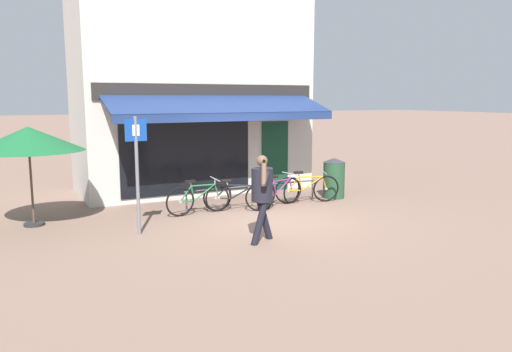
{
  "coord_description": "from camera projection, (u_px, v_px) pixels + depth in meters",
  "views": [
    {
      "loc": [
        -5.52,
        -9.98,
        2.8
      ],
      "look_at": [
        -0.33,
        -0.1,
        1.05
      ],
      "focal_mm": 35.0,
      "sensor_mm": 36.0,
      "label": 1
    }
  ],
  "objects": [
    {
      "name": "ground_plane",
      "position": [
        266.0,
        218.0,
        11.7
      ],
      "size": [
        160.0,
        160.0,
        0.0
      ],
      "primitive_type": "plane",
      "color": "#846656"
    },
    {
      "name": "shop_front",
      "position": [
        192.0,
        87.0,
        15.16
      ],
      "size": [
        6.82,
        4.46,
        6.29
      ],
      "color": "beige",
      "rests_on": "ground_plane"
    },
    {
      "name": "bike_rack_rail",
      "position": [
        254.0,
        188.0,
        12.92
      ],
      "size": [
        3.78,
        0.04,
        0.57
      ],
      "color": "#47494F",
      "rests_on": "ground_plane"
    },
    {
      "name": "bicycle_green",
      "position": [
        200.0,
        198.0,
        12.09
      ],
      "size": [
        1.75,
        0.52,
        0.88
      ],
      "rotation": [
        0.09,
        0.0,
        0.06
      ],
      "color": "black",
      "rests_on": "ground_plane"
    },
    {
      "name": "bicycle_black",
      "position": [
        237.0,
        197.0,
        12.45
      ],
      "size": [
        1.59,
        0.88,
        0.82
      ],
      "rotation": [
        -0.12,
        0.0,
        -0.47
      ],
      "color": "black",
      "rests_on": "ground_plane"
    },
    {
      "name": "bicycle_purple",
      "position": [
        279.0,
        192.0,
        12.91
      ],
      "size": [
        1.7,
        0.76,
        0.85
      ],
      "rotation": [
        0.07,
        0.0,
        0.39
      ],
      "color": "black",
      "rests_on": "ground_plane"
    },
    {
      "name": "bicycle_orange",
      "position": [
        307.0,
        189.0,
        13.39
      ],
      "size": [
        1.78,
        0.7,
        0.89
      ],
      "rotation": [
        0.11,
        0.0,
        -0.26
      ],
      "color": "black",
      "rests_on": "ground_plane"
    },
    {
      "name": "pedestrian_adult",
      "position": [
        262.0,
        190.0,
        9.66
      ],
      "size": [
        0.6,
        0.71,
        1.73
      ],
      "rotation": [
        0.0,
        0.0,
        3.15
      ],
      "color": "black",
      "rests_on": "ground_plane"
    },
    {
      "name": "litter_bin",
      "position": [
        334.0,
        178.0,
        14.06
      ],
      "size": [
        0.62,
        0.62,
        1.13
      ],
      "color": "#23472D",
      "rests_on": "ground_plane"
    },
    {
      "name": "parking_sign",
      "position": [
        137.0,
        163.0,
        10.1
      ],
      "size": [
        0.44,
        0.07,
        2.44
      ],
      "color": "slate",
      "rests_on": "ground_plane"
    },
    {
      "name": "cafe_parasol",
      "position": [
        28.0,
        139.0,
        10.77
      ],
      "size": [
        2.36,
        2.36,
        2.19
      ],
      "color": "#4C3D2D",
      "rests_on": "ground_plane"
    }
  ]
}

